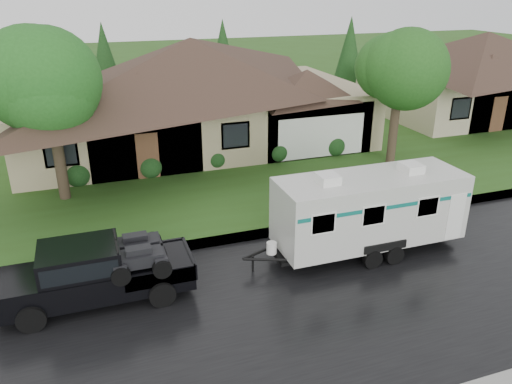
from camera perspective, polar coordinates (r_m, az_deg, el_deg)
ground at (r=15.64m, az=-2.76°, el=-9.61°), size 140.00×140.00×0.00m
road at (r=14.06m, az=-0.36°, el=-13.73°), size 140.00×8.00×0.01m
curb at (r=17.48m, az=-4.89°, el=-5.65°), size 140.00×0.50×0.15m
lawn at (r=29.14m, az=-11.28°, el=5.79°), size 140.00×26.00×0.15m
house_main at (r=27.61m, az=-6.66°, el=12.65°), size 19.44×10.80×6.90m
house_neighbor at (r=37.78m, az=25.03°, el=13.03°), size 15.12×9.72×6.45m
tree_left_green at (r=20.86m, az=-22.75°, el=11.35°), size 4.10×4.10×6.78m
tree_right_green at (r=24.57m, az=16.11°, el=12.98°), size 3.84×3.84×6.35m
shrub_row at (r=23.99m, az=-4.58°, el=3.92°), size 13.60×1.00×1.00m
pickup_truck at (r=14.79m, az=-18.30°, el=-8.61°), size 5.33×2.03×1.78m
travel_trailer at (r=16.74m, az=12.84°, el=-1.82°), size 6.58×2.31×2.95m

